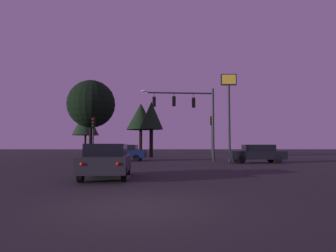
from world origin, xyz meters
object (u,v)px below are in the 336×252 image
traffic_light_corner_right (93,130)px  car_crossing_right (257,153)px  traffic_signal_mast_arm (190,109)px  store_sign_illuminated (229,98)px  tree_behind_sign (141,117)px  car_nearside_lane (107,160)px  car_crossing_left (123,152)px  tree_right_cluster (86,122)px  tree_left_far (91,104)px  traffic_light_corner_left (212,129)px  tree_center_horizon (151,116)px

traffic_light_corner_right → car_crossing_right: traffic_light_corner_right is taller
traffic_signal_mast_arm → car_crossing_right: traffic_signal_mast_arm is taller
store_sign_illuminated → tree_behind_sign: tree_behind_sign is taller
car_nearside_lane → car_crossing_right: same height
car_crossing_left → tree_behind_sign: size_ratio=0.54×
traffic_light_corner_right → tree_right_cluster: tree_right_cluster is taller
tree_behind_sign → tree_right_cluster: size_ratio=1.09×
tree_left_far → tree_behind_sign: bearing=72.4°
traffic_light_corner_left → tree_center_horizon: tree_center_horizon is taller
tree_center_horizon → store_sign_illuminated: bearing=-53.8°
traffic_signal_mast_arm → tree_center_horizon: tree_center_horizon is taller
tree_left_far → traffic_signal_mast_arm: bearing=-31.5°
store_sign_illuminated → tree_center_horizon: size_ratio=1.14×
tree_behind_sign → car_crossing_right: bearing=-63.3°
car_crossing_left → store_sign_illuminated: 10.97m
traffic_light_corner_right → tree_center_horizon: tree_center_horizon is taller
store_sign_illuminated → tree_right_cluster: size_ratio=1.04×
traffic_signal_mast_arm → store_sign_illuminated: size_ratio=0.85×
car_nearside_lane → tree_center_horizon: (0.87, 23.20, 4.30)m
car_crossing_left → tree_left_far: tree_left_far is taller
car_nearside_lane → traffic_light_corner_right: bearing=106.9°
traffic_light_corner_right → car_nearside_lane: (3.21, -10.55, -1.87)m
tree_center_horizon → tree_right_cluster: size_ratio=0.91×
car_crossing_right → car_nearside_lane: bearing=-132.1°
traffic_light_corner_left → tree_left_far: tree_left_far is taller
traffic_signal_mast_arm → car_crossing_left: traffic_signal_mast_arm is taller
tree_behind_sign → tree_right_cluster: tree_behind_sign is taller
traffic_light_corner_right → car_nearside_lane: size_ratio=0.85×
traffic_signal_mast_arm → store_sign_illuminated: 3.64m
traffic_signal_mast_arm → tree_left_far: (-10.70, 6.55, 1.39)m
traffic_light_corner_right → tree_center_horizon: size_ratio=0.54×
car_crossing_right → tree_left_far: tree_left_far is taller
tree_behind_sign → tree_left_far: 14.81m
store_sign_illuminated → tree_left_far: size_ratio=0.89×
tree_center_horizon → car_crossing_left: bearing=-104.6°
car_nearside_lane → car_crossing_right: bearing=47.9°
car_nearside_lane → store_sign_illuminated: size_ratio=0.56×
car_nearside_lane → traffic_light_corner_left: bearing=66.7°
store_sign_illuminated → car_nearside_lane: bearing=-122.6°
car_crossing_left → car_crossing_right: size_ratio=0.98×
store_sign_illuminated → tree_behind_sign: (-9.68, 21.30, 0.41)m
traffic_light_corner_right → tree_left_far: 10.59m
traffic_light_corner_right → tree_right_cluster: (-7.65, 26.00, 2.72)m
tree_center_horizon → car_crossing_right: bearing=-51.8°
traffic_signal_mast_arm → traffic_light_corner_right: size_ratio=1.80×
car_nearside_lane → store_sign_illuminated: 16.21m
car_crossing_right → tree_right_cluster: 33.22m
car_nearside_lane → tree_left_far: bearing=106.1°
car_crossing_left → tree_center_horizon: tree_center_horizon is taller
traffic_light_corner_left → traffic_light_corner_right: (-10.65, -6.70, -0.49)m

